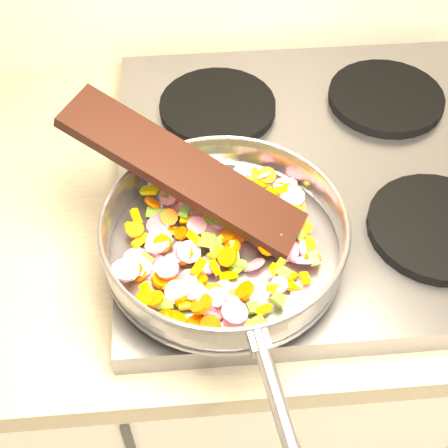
{
  "coord_description": "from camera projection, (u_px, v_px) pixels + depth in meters",
  "views": [
    {
      "loc": [
        -0.9,
        1.01,
        1.61
      ],
      "look_at": [
        -0.85,
        1.51,
        1.01
      ],
      "focal_mm": 50.0,
      "sensor_mm": 36.0,
      "label": 1
    }
  ],
  "objects": [
    {
      "name": "grate_bl",
      "position": [
        218.0,
        107.0,
        1.02
      ],
      "size": [
        0.19,
        0.19,
        0.02
      ],
      "primitive_type": "cylinder",
      "color": "black",
      "rests_on": "cooktop"
    },
    {
      "name": "saute_pan",
      "position": [
        224.0,
        235.0,
        0.79
      ],
      "size": [
        0.36,
        0.52,
        0.06
      ],
      "rotation": [
        0.0,
        0.0,
        0.15
      ],
      "color": "#9E9EA5",
      "rests_on": "grate_fl"
    },
    {
      "name": "vegetable_heap",
      "position": [
        218.0,
        241.0,
        0.8
      ],
      "size": [
        0.28,
        0.28,
        0.05
      ],
      "color": "#67A92C",
      "rests_on": "saute_pan"
    },
    {
      "name": "cooktop",
      "position": [
        315.0,
        175.0,
        0.96
      ],
      "size": [
        0.6,
        0.6,
        0.04
      ],
      "primitive_type": "cube",
      "color": "#939399",
      "rests_on": "counter_top"
    },
    {
      "name": "wooden_spatula",
      "position": [
        183.0,
        171.0,
        0.8
      ],
      "size": [
        0.32,
        0.23,
        0.12
      ],
      "primitive_type": "cube",
      "rotation": [
        0.0,
        -0.33,
        2.63
      ],
      "color": "black",
      "rests_on": "saute_pan"
    },
    {
      "name": "grate_br",
      "position": [
        386.0,
        97.0,
        1.03
      ],
      "size": [
        0.19,
        0.19,
        0.02
      ],
      "primitive_type": "cylinder",
      "color": "black",
      "rests_on": "cooktop"
    },
    {
      "name": "grate_fr",
      "position": [
        437.0,
        227.0,
        0.85
      ],
      "size": [
        0.19,
        0.19,
        0.02
      ],
      "primitive_type": "cylinder",
      "color": "black",
      "rests_on": "cooktop"
    },
    {
      "name": "grate_fl",
      "position": [
        234.0,
        241.0,
        0.84
      ],
      "size": [
        0.19,
        0.19,
        0.02
      ],
      "primitive_type": "cylinder",
      "color": "black",
      "rests_on": "cooktop"
    }
  ]
}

